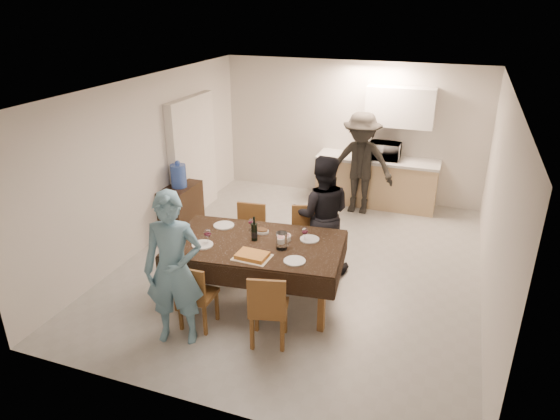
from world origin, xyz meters
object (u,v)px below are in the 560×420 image
at_px(dining_table, 257,245).
at_px(person_kitchen, 360,163).
at_px(water_jug, 179,176).
at_px(wine_bottle, 254,229).
at_px(microwave, 385,151).
at_px(savoury_tart, 252,256).
at_px(person_near, 174,270).
at_px(console, 181,208).
at_px(water_pitcher, 282,241).
at_px(person_far, 322,215).

bearing_deg(dining_table, person_kitchen, 72.80).
bearing_deg(water_jug, dining_table, -37.48).
distance_m(wine_bottle, microwave, 3.87).
bearing_deg(microwave, savoury_tart, 78.14).
bearing_deg(person_near, microwave, 55.90).
bearing_deg(microwave, console, 36.70).
bearing_deg(wine_bottle, water_jug, 142.73).
distance_m(water_jug, person_kitchen, 3.19).
relative_size(water_pitcher, savoury_tart, 0.50).
xyz_separation_m(savoury_tart, person_kitchen, (0.53, 3.71, 0.06)).
relative_size(water_pitcher, person_kitchen, 0.12).
xyz_separation_m(wine_bottle, microwave, (1.02, 3.73, 0.07)).
bearing_deg(dining_table, console, 135.97).
height_order(water_pitcher, microwave, microwave).
distance_m(person_far, person_kitchen, 2.28).
distance_m(console, microwave, 3.79).
relative_size(water_jug, person_near, 0.21).
distance_m(wine_bottle, water_pitcher, 0.42).
distance_m(console, person_near, 3.03).
relative_size(console, person_far, 0.48).
bearing_deg(person_far, person_kitchen, -105.49).
relative_size(savoury_tart, person_far, 0.25).
bearing_deg(dining_table, wine_bottle, 128.45).
relative_size(savoury_tart, person_near, 0.23).
distance_m(dining_table, water_pitcher, 0.38).
bearing_deg(wine_bottle, microwave, 74.65).
bearing_deg(savoury_tart, microwave, 78.14).
height_order(water_jug, savoury_tart, water_jug).
relative_size(console, savoury_tart, 1.96).
distance_m(water_pitcher, person_kitchen, 3.39).
relative_size(console, water_jug, 2.18).
height_order(console, microwave, microwave).
xyz_separation_m(wine_bottle, person_near, (-0.50, -1.10, -0.09)).
xyz_separation_m(water_jug, water_pitcher, (2.37, -1.60, -0.02)).
bearing_deg(savoury_tart, dining_table, 104.74).
distance_m(water_pitcher, microwave, 3.88).
distance_m(water_pitcher, person_far, 1.12).
bearing_deg(water_jug, savoury_tart, -42.30).
xyz_separation_m(dining_table, water_jug, (-2.02, 1.55, 0.16)).
xyz_separation_m(console, microwave, (2.99, 2.23, 0.68)).
height_order(dining_table, person_far, person_far).
bearing_deg(savoury_tart, wine_bottle, 109.23).
height_order(microwave, person_far, person_far).
distance_m(console, person_far, 2.66).
height_order(water_jug, person_near, person_near).
xyz_separation_m(water_jug, wine_bottle, (1.97, -1.50, 0.03)).
bearing_deg(person_far, water_jug, -24.57).
bearing_deg(water_pitcher, person_kitchen, 85.33).
height_order(person_far, person_kitchen, person_kitchen).
bearing_deg(dining_table, person_far, 55.81).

